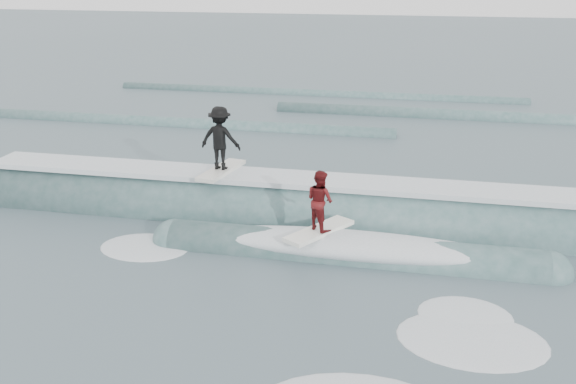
# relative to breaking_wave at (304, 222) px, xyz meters

# --- Properties ---
(ground) EXTENTS (160.00, 160.00, 0.00)m
(ground) POSITION_rel_breaking_wave_xyz_m (-0.30, -4.15, -0.05)
(ground) COLOR #3E565A
(ground) RESTS_ON ground
(breaking_wave) EXTENTS (20.17, 3.90, 2.23)m
(breaking_wave) POSITION_rel_breaking_wave_xyz_m (0.00, 0.00, 0.00)
(breaking_wave) COLOR #355A58
(breaking_wave) RESTS_ON ground
(surfer_black) EXTENTS (1.17, 2.07, 1.85)m
(surfer_black) POSITION_rel_breaking_wave_xyz_m (-2.41, 0.36, 2.04)
(surfer_black) COLOR silver
(surfer_black) RESTS_ON ground
(surfer_red) EXTENTS (1.52, 1.99, 1.57)m
(surfer_red) POSITION_rel_breaking_wave_xyz_m (0.73, -1.84, 1.22)
(surfer_red) COLOR white
(surfer_red) RESTS_ON ground
(whitewater) EXTENTS (15.80, 7.21, 0.10)m
(whitewater) POSITION_rel_breaking_wave_xyz_m (0.41, -5.00, -0.05)
(whitewater) COLOR white
(whitewater) RESTS_ON ground
(far_swells) EXTENTS (38.15, 8.65, 0.80)m
(far_swells) POSITION_rel_breaking_wave_xyz_m (-0.58, 13.50, -0.05)
(far_swells) COLOR #355A58
(far_swells) RESTS_ON ground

